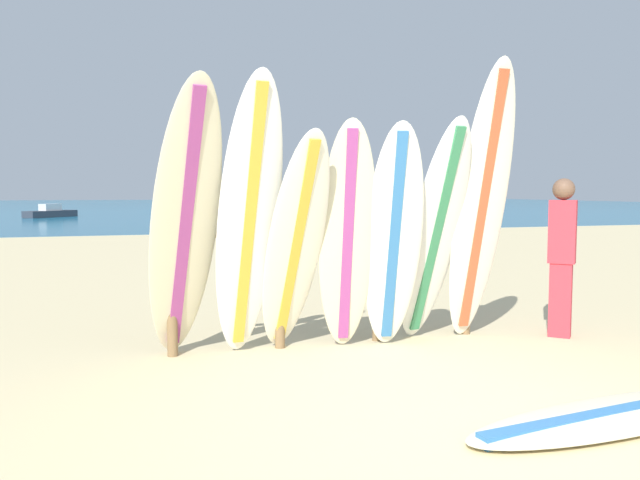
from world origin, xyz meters
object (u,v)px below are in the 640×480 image
at_px(surfboard_leaning_far_right, 481,205).
at_px(small_boat_offshore, 50,212).
at_px(surfboard_leaning_center_right, 393,238).
at_px(surfboard_lying_on_sand, 617,415).
at_px(surfboard_leaning_left, 248,221).
at_px(surfboard_leaning_center, 347,238).
at_px(beachgoer_standing, 562,250).
at_px(surfboard_rack, 330,264).
at_px(surfboard_leaning_right, 435,233).
at_px(surfboard_leaning_far_left, 184,226).
at_px(surfboard_leaning_center_left, 295,245).

xyz_separation_m(surfboard_leaning_far_right, small_boat_offshore, (-6.94, 31.02, -1.03)).
xyz_separation_m(surfboard_leaning_center_right, small_boat_offshore, (-6.05, 31.06, -0.74)).
relative_size(surfboard_lying_on_sand, small_boat_offshore, 0.84).
height_order(surfboard_leaning_left, surfboard_leaning_center, surfboard_leaning_left).
xyz_separation_m(surfboard_leaning_left, beachgoer_standing, (3.05, 0.01, -0.32)).
height_order(surfboard_leaning_left, small_boat_offshore, surfboard_leaning_left).
distance_m(surfboard_lying_on_sand, small_boat_offshore, 33.70).
xyz_separation_m(surfboard_rack, small_boat_offshore, (-5.60, 30.66, -0.49)).
bearing_deg(small_boat_offshore, surfboard_leaning_right, -78.15).
xyz_separation_m(surfboard_rack, surfboard_leaning_far_left, (-1.33, -0.36, 0.39)).
xyz_separation_m(surfboard_leaning_far_right, surfboard_lying_on_sand, (-0.25, -2.00, -1.25)).
relative_size(surfboard_rack, surfboard_leaning_far_left, 1.29).
relative_size(surfboard_leaning_far_left, surfboard_leaning_far_right, 0.89).
height_order(surfboard_leaning_center, surfboard_leaning_center_right, surfboard_leaning_center).
height_order(surfboard_leaning_far_left, small_boat_offshore, surfboard_leaning_far_left).
height_order(beachgoer_standing, small_boat_offshore, beachgoer_standing).
bearing_deg(small_boat_offshore, beachgoer_standing, -75.86).
xyz_separation_m(surfboard_rack, surfboard_leaning_right, (0.90, -0.31, 0.29)).
relative_size(surfboard_leaning_center_left, surfboard_lying_on_sand, 0.83).
bearing_deg(surfboard_leaning_center, surfboard_leaning_center_left, 179.86).
height_order(surfboard_rack, surfboard_leaning_far_right, surfboard_leaning_far_right).
distance_m(surfboard_leaning_left, surfboard_leaning_far_right, 2.18).
relative_size(beachgoer_standing, small_boat_offshore, 0.56).
bearing_deg(surfboard_leaning_right, surfboard_leaning_center, -178.26).
distance_m(surfboard_leaning_left, small_boat_offshore, 31.43).
distance_m(surfboard_leaning_center_right, surfboard_lying_on_sand, 2.28).
xyz_separation_m(surfboard_leaning_center, surfboard_leaning_center_right, (0.40, -0.07, -0.01)).
bearing_deg(surfboard_rack, surfboard_leaning_center_right, -41.72).
relative_size(surfboard_leaning_center_right, small_boat_offshore, 0.72).
xyz_separation_m(surfboard_leaning_center_right, surfboard_leaning_right, (0.45, 0.10, 0.03)).
bearing_deg(surfboard_leaning_left, surfboard_leaning_center, 4.17).
xyz_separation_m(surfboard_rack, surfboard_leaning_left, (-0.83, -0.40, 0.42)).
bearing_deg(surfboard_rack, surfboard_leaning_far_left, -165.06).
height_order(surfboard_rack, surfboard_leaning_left, surfboard_leaning_left).
relative_size(surfboard_rack, small_boat_offshore, 1.06).
xyz_separation_m(surfboard_rack, surfboard_leaning_center_left, (-0.42, -0.33, 0.21)).
relative_size(surfboard_rack, surfboard_leaning_far_right, 1.14).
bearing_deg(surfboard_leaning_right, surfboard_leaning_center_right, -168.01).
bearing_deg(surfboard_leaning_center, surfboard_leaning_right, 1.74).
bearing_deg(surfboard_leaning_left, beachgoer_standing, 0.25).
distance_m(surfboard_rack, surfboard_leaning_left, 1.01).
bearing_deg(surfboard_leaning_far_right, small_boat_offshore, 102.61).
xyz_separation_m(surfboard_leaning_far_right, beachgoer_standing, (0.88, -0.02, -0.44)).
bearing_deg(surfboard_rack, small_boat_offshore, 100.34).
bearing_deg(beachgoer_standing, surfboard_leaning_center_left, 178.88).
bearing_deg(surfboard_leaning_far_left, beachgoer_standing, -0.48).
bearing_deg(surfboard_leaning_center_right, surfboard_leaning_right, 11.99).
bearing_deg(surfboard_leaning_center, surfboard_leaning_center_right, -9.74).
bearing_deg(surfboard_leaning_far_right, surfboard_leaning_center_right, -177.30).
distance_m(surfboard_leaning_center, surfboard_leaning_right, 0.85).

